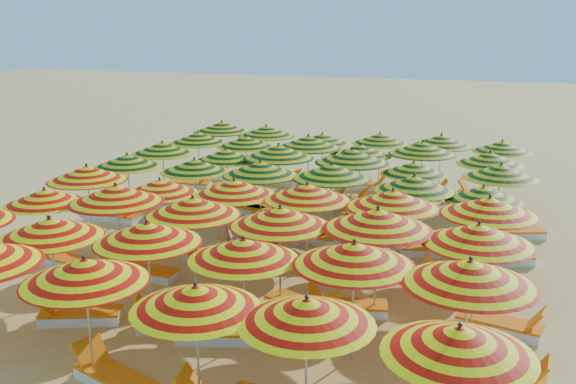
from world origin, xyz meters
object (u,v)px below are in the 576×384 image
at_px(umbrella_2, 85,271).
at_px(umbrella_45, 380,139).
at_px(umbrella_40, 422,148).
at_px(lounger_30, 346,199).
at_px(umbrella_26, 260,168).
at_px(umbrella_46, 441,141).
at_px(umbrella_11, 470,273).
at_px(lounger_6, 498,379).
at_px(umbrella_10, 354,254).
at_px(umbrella_38, 308,142).
at_px(lounger_9, 303,306).
at_px(lounger_14, 285,261).
at_px(umbrella_37, 246,142).
at_px(lounger_37, 481,195).
at_px(lounger_15, 458,279).
at_px(umbrella_31, 226,155).
at_px(umbrella_7, 50,228).
at_px(beachgoer_a, 224,230).
at_px(lounger_12, 105,243).
at_px(lounger_36, 424,192).
at_px(lounger_0, 114,378).
at_px(lounger_35, 365,185).
at_px(umbrella_32, 279,152).
at_px(lounger_29, 322,200).
at_px(lounger_17, 279,232).
at_px(lounger_25, 391,222).
at_px(umbrella_24, 127,161).
at_px(umbrella_35, 501,172).
at_px(lounger_11, 502,325).
at_px(umbrella_36, 198,138).
at_px(umbrella_9, 243,249).
at_px(umbrella_5, 459,341).
at_px(lounger_22, 242,207).
at_px(umbrella_21, 307,192).
at_px(umbrella_39, 360,150).
at_px(lounger_3, 79,315).
at_px(lounger_7, 72,262).
at_px(umbrella_14, 193,206).
at_px(lounger_10, 346,307).
at_px(lounger_13, 213,255).
at_px(lounger_34, 311,181).
at_px(beachgoer_b, 275,232).
at_px(umbrella_17, 478,234).
at_px(lounger_24, 366,219).
at_px(lounger_31, 405,203).
at_px(lounger_32, 211,174).
at_px(umbrella_33, 352,156).
at_px(umbrella_47, 502,147).
at_px(umbrella_8, 147,233).
at_px(umbrella_22, 393,199).
at_px(lounger_28, 236,188).
at_px(umbrella_13, 116,194).
at_px(lounger_19, 433,249).
at_px(lounger_16, 117,216).
at_px(lounger_21, 149,201).
at_px(lounger_5, 217,333).
at_px(umbrella_44, 322,139).

distance_m(umbrella_2, umbrella_45, 15.31).
height_order(umbrella_40, lounger_30, umbrella_40).
bearing_deg(umbrella_26, umbrella_46, 55.38).
height_order(umbrella_11, lounger_6, umbrella_11).
distance_m(umbrella_10, umbrella_38, 11.31).
relative_size(lounger_9, lounger_14, 1.00).
relative_size(umbrella_37, lounger_37, 1.53).
bearing_deg(lounger_15, umbrella_31, -30.72).
bearing_deg(umbrella_7, beachgoer_a, 71.43).
xyz_separation_m(lounger_12, lounger_36, (7.80, 8.86, 0.00)).
relative_size(lounger_0, lounger_35, 1.01).
relative_size(umbrella_32, lounger_15, 1.40).
relative_size(umbrella_10, lounger_29, 1.57).
distance_m(lounger_17, lounger_29, 3.93).
bearing_deg(umbrella_45, lounger_37, -0.88).
height_order(umbrella_37, lounger_25, umbrella_37).
height_order(umbrella_24, umbrella_35, umbrella_35).
xyz_separation_m(lounger_11, lounger_12, (-10.78, 1.66, 0.00)).
bearing_deg(umbrella_36, umbrella_9, -59.11).
bearing_deg(lounger_25, umbrella_5, 106.53).
xyz_separation_m(umbrella_9, lounger_22, (-3.78, 8.65, -1.85)).
xyz_separation_m(umbrella_21, umbrella_35, (4.56, 4.32, -0.05)).
height_order(umbrella_2, umbrella_39, umbrella_2).
distance_m(lounger_3, lounger_36, 14.17).
bearing_deg(umbrella_32, lounger_7, -119.29).
bearing_deg(umbrella_14, lounger_10, -0.74).
height_order(lounger_13, lounger_36, same).
bearing_deg(lounger_34, beachgoer_b, -58.34).
distance_m(umbrella_17, lounger_24, 7.80).
xyz_separation_m(lounger_31, lounger_32, (-8.35, 1.87, 0.00)).
height_order(umbrella_31, lounger_7, umbrella_31).
bearing_deg(umbrella_45, umbrella_36, -160.63).
bearing_deg(lounger_31, lounger_12, -112.37).
xyz_separation_m(umbrella_5, umbrella_46, (-1.89, 15.20, 0.11)).
xyz_separation_m(umbrella_17, umbrella_33, (-4.19, 6.53, 0.07)).
height_order(umbrella_47, lounger_17, umbrella_47).
bearing_deg(lounger_24, umbrella_8, 95.69).
height_order(umbrella_9, umbrella_22, umbrella_22).
xyz_separation_m(lounger_9, lounger_28, (-5.66, 9.23, 0.00)).
distance_m(umbrella_13, lounger_19, 8.64).
xyz_separation_m(umbrella_11, lounger_10, (-2.64, 2.21, -2.00)).
relative_size(lounger_12, lounger_16, 0.99).
relative_size(umbrella_2, lounger_21, 1.57).
height_order(lounger_5, lounger_6, same).
height_order(umbrella_31, umbrella_44, umbrella_31).
height_order(umbrella_47, lounger_24, umbrella_47).
xyz_separation_m(umbrella_8, lounger_28, (-2.87, 10.90, -1.93)).
xyz_separation_m(umbrella_8, lounger_19, (5.07, 6.40, -1.93)).
bearing_deg(lounger_13, lounger_16, -34.38).
relative_size(umbrella_9, lounger_19, 1.39).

